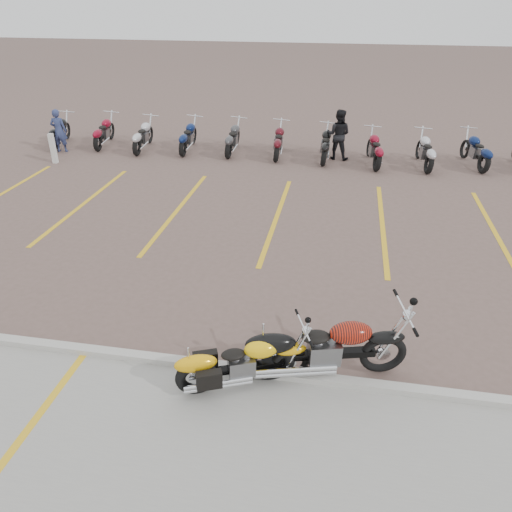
{
  "coord_description": "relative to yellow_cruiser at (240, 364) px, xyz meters",
  "views": [
    {
      "loc": [
        1.61,
        -7.84,
        5.31
      ],
      "look_at": [
        0.1,
        0.44,
        0.75
      ],
      "focal_mm": 35.0,
      "sensor_mm": 36.0,
      "label": 1
    }
  ],
  "objects": [
    {
      "name": "parking_stripes",
      "position": [
        -0.36,
        6.28,
        -0.41
      ],
      "size": [
        38.0,
        5.5,
        0.01
      ],
      "primitive_type": null,
      "color": "gold",
      "rests_on": "ground"
    },
    {
      "name": "person_b",
      "position": [
        0.98,
        11.63,
        0.43
      ],
      "size": [
        0.93,
        0.78,
        1.7
      ],
      "primitive_type": "imported",
      "rotation": [
        0.0,
        0.0,
        2.96
      ],
      "color": "black",
      "rests_on": "ground"
    },
    {
      "name": "person_a",
      "position": [
        -8.9,
        10.71,
        0.35
      ],
      "size": [
        0.6,
        0.43,
        1.53
      ],
      "primitive_type": "imported",
      "rotation": [
        0.0,
        0.0,
        3.26
      ],
      "color": "navy",
      "rests_on": "ground"
    },
    {
      "name": "yellow_cruiser",
      "position": [
        0.0,
        0.0,
        0.0
      ],
      "size": [
        1.91,
        0.9,
        0.83
      ],
      "rotation": [
        0.08,
        0.0,
        0.4
      ],
      "color": "black",
      "rests_on": "ground"
    },
    {
      "name": "bg_bike_row",
      "position": [
        1.35,
        11.53,
        0.14
      ],
      "size": [
        22.31,
        2.06,
        1.1
      ],
      "color": "black",
      "rests_on": "ground"
    },
    {
      "name": "flame_cruiser",
      "position": [
        1.17,
        0.44,
        0.09
      ],
      "size": [
        2.43,
        0.79,
        1.02
      ],
      "rotation": [
        0.09,
        0.0,
        0.26
      ],
      "color": "black",
      "rests_on": "ground"
    },
    {
      "name": "ground",
      "position": [
        -0.36,
        2.28,
        -0.41
      ],
      "size": [
        100.0,
        100.0,
        0.0
      ],
      "primitive_type": "plane",
      "color": "brown",
      "rests_on": "ground"
    },
    {
      "name": "curb",
      "position": [
        -0.36,
        0.28,
        -0.35
      ],
      "size": [
        60.0,
        0.18,
        0.12
      ],
      "primitive_type": "cube",
      "color": "#ADAAA3",
      "rests_on": "ground"
    },
    {
      "name": "bollard",
      "position": [
        -8.44,
        9.44,
        0.09
      ],
      "size": [
        0.16,
        0.16,
        1.0
      ],
      "primitive_type": "cube",
      "rotation": [
        0.0,
        0.0,
        0.06
      ],
      "color": "silver",
      "rests_on": "ground"
    }
  ]
}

